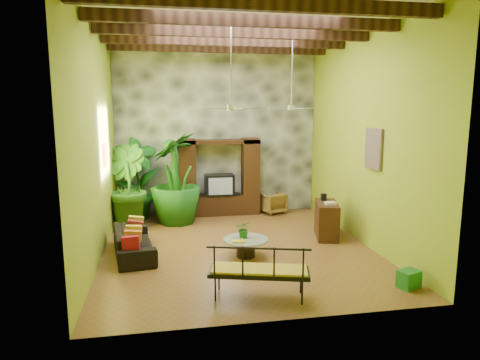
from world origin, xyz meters
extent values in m
plane|color=brown|center=(0.00, 0.00, 0.00)|extent=(7.00, 7.00, 0.00)
cube|color=silver|center=(0.00, 0.00, 5.00)|extent=(6.00, 7.00, 0.02)
cube|color=#99B629|center=(0.00, 3.50, 2.50)|extent=(6.00, 0.02, 5.00)
cube|color=#99B629|center=(-3.00, 0.00, 2.50)|extent=(0.02, 7.00, 5.00)
cube|color=#99B629|center=(3.00, 0.00, 2.50)|extent=(0.02, 7.00, 5.00)
cube|color=#393C41|center=(0.00, 3.44, 2.50)|extent=(5.98, 0.10, 4.98)
cube|color=#371F11|center=(0.00, -2.60, 4.78)|extent=(5.95, 0.16, 0.22)
cube|color=#371F11|center=(0.00, -1.30, 4.78)|extent=(5.95, 0.16, 0.22)
cube|color=#371F11|center=(0.00, 0.00, 4.78)|extent=(5.95, 0.16, 0.22)
cube|color=#371F11|center=(0.00, 1.30, 4.78)|extent=(5.95, 0.16, 0.22)
cube|color=#371F11|center=(0.00, 2.60, 4.78)|extent=(5.95, 0.16, 0.22)
cube|color=#321B0E|center=(0.00, 3.14, 0.30)|extent=(2.40, 0.50, 0.60)
cube|color=#321B0E|center=(-0.95, 3.14, 1.30)|extent=(0.50, 0.48, 2.00)
cube|color=#321B0E|center=(0.95, 3.14, 1.30)|extent=(0.50, 0.48, 2.00)
cube|color=#321B0E|center=(0.00, 3.14, 2.20)|extent=(2.40, 0.48, 0.12)
cube|color=black|center=(0.00, 3.12, 0.92)|extent=(0.85, 0.52, 0.62)
cube|color=#8C99A8|center=(0.00, 2.85, 0.92)|extent=(0.70, 0.02, 0.50)
cylinder|color=silver|center=(-0.20, -0.40, 4.10)|extent=(0.04, 0.04, 1.80)
cylinder|color=silver|center=(-0.20, -0.40, 3.20)|extent=(0.18, 0.18, 0.12)
cube|color=silver|center=(0.15, -0.31, 3.18)|extent=(0.58, 0.26, 0.01)
cube|color=silver|center=(-0.29, -0.05, 3.18)|extent=(0.26, 0.58, 0.01)
cube|color=silver|center=(-0.55, -0.49, 3.18)|extent=(0.58, 0.26, 0.01)
cube|color=silver|center=(-0.11, -0.75, 3.18)|extent=(0.26, 0.58, 0.01)
cylinder|color=silver|center=(1.60, 1.20, 4.10)|extent=(0.04, 0.04, 1.80)
cylinder|color=silver|center=(1.60, 1.20, 3.20)|extent=(0.18, 0.18, 0.12)
cube|color=silver|center=(1.95, 1.29, 3.18)|extent=(0.58, 0.26, 0.01)
cube|color=silver|center=(1.51, 1.55, 3.18)|extent=(0.26, 0.58, 0.01)
cube|color=silver|center=(1.25, 1.11, 3.18)|extent=(0.58, 0.26, 0.01)
cube|color=silver|center=(1.69, 0.85, 3.18)|extent=(0.26, 0.58, 0.01)
cube|color=orange|center=(-2.96, 1.00, 2.10)|extent=(0.06, 0.32, 0.55)
cube|color=#254888|center=(2.96, -0.60, 2.30)|extent=(0.06, 0.70, 0.90)
imported|color=black|center=(-2.32, -0.10, 0.29)|extent=(1.06, 2.08, 0.58)
imported|color=brown|center=(1.63, 3.04, 0.31)|extent=(0.87, 0.88, 0.63)
imported|color=#1C6A20|center=(-2.37, 3.05, 1.20)|extent=(1.48, 1.24, 2.41)
imported|color=#2C681B|center=(-2.64, 2.23, 1.12)|extent=(1.47, 1.56, 2.24)
imported|color=#1A5A17|center=(-1.30, 2.44, 1.27)|extent=(1.93, 1.93, 2.53)
cylinder|color=black|center=(0.07, -0.63, 0.18)|extent=(0.41, 0.41, 0.36)
cylinder|color=silver|center=(0.07, -0.63, 0.38)|extent=(0.97, 0.97, 0.04)
imported|color=#1F631A|center=(0.06, -0.51, 0.59)|extent=(0.42, 0.39, 0.38)
cube|color=yellow|center=(-0.13, -0.82, 0.41)|extent=(0.31, 0.25, 0.03)
cube|color=black|center=(-0.09, -2.64, 0.45)|extent=(1.78, 0.99, 0.07)
cube|color=gold|center=(-0.09, -2.64, 0.49)|extent=(1.69, 0.91, 0.06)
cube|color=black|center=(-0.09, -2.94, 0.72)|extent=(1.64, 0.49, 0.54)
cube|color=#382211|center=(2.32, 0.40, 0.44)|extent=(0.76, 1.19, 0.88)
cube|color=#1B6830|center=(2.65, -2.75, 0.16)|extent=(0.44, 0.38, 0.32)
camera|label=1|loc=(-1.64, -9.35, 3.22)|focal=32.00mm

